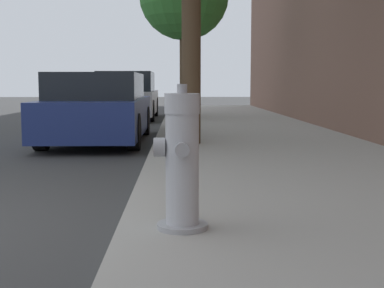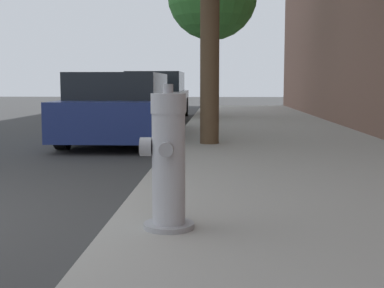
% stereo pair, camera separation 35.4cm
% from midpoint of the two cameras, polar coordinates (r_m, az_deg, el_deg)
% --- Properties ---
extents(sidewalk_slab, '(3.59, 40.00, 0.14)m').
position_cam_midpoint_polar(sidewalk_slab, '(4.11, 15.80, -8.37)').
color(sidewalk_slab, '#99968E').
rests_on(sidewalk_slab, ground_plane).
extents(fire_hydrant, '(0.36, 0.35, 0.96)m').
position_cam_midpoint_polar(fire_hydrant, '(3.53, -3.98, -2.06)').
color(fire_hydrant, '#97979C').
rests_on(fire_hydrant, sidewalk_slab).
extents(parked_car_near, '(1.73, 4.28, 1.29)m').
position_cam_midpoint_polar(parked_car_near, '(10.24, -10.89, 3.71)').
color(parked_car_near, navy).
rests_on(parked_car_near, ground_plane).
extents(parked_car_mid, '(1.78, 4.33, 1.46)m').
position_cam_midpoint_polar(parked_car_mid, '(16.82, -7.52, 5.04)').
color(parked_car_mid, '#B7B7BC').
rests_on(parked_car_mid, ground_plane).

